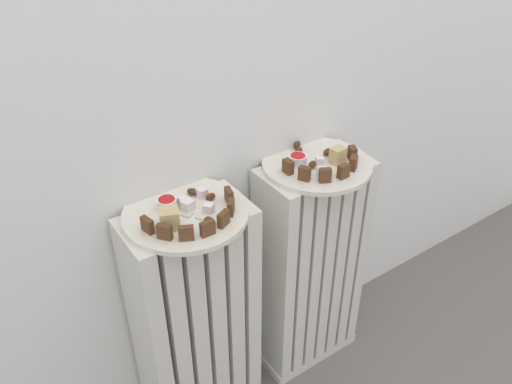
{
  "coord_description": "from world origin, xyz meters",
  "views": [
    {
      "loc": [
        -0.56,
        -0.54,
        1.32
      ],
      "look_at": [
        0.0,
        0.28,
        0.66
      ],
      "focal_mm": 35.92,
      "sensor_mm": 36.0,
      "label": 1
    }
  ],
  "objects_px": {
    "plate_right": "(317,164)",
    "radiator_right": "(309,268)",
    "fork": "(198,218)",
    "jam_bowl_left": "(167,203)",
    "radiator_left": "(196,324)",
    "jam_bowl_right": "(298,159)",
    "plate_left": "(186,213)"
  },
  "relations": [
    {
      "from": "plate_right",
      "to": "jam_bowl_right",
      "type": "distance_m",
      "value": 0.05
    },
    {
      "from": "radiator_right",
      "to": "plate_right",
      "type": "relative_size",
      "value": 2.45
    },
    {
      "from": "radiator_right",
      "to": "fork",
      "type": "relative_size",
      "value": 7.5
    },
    {
      "from": "plate_right",
      "to": "fork",
      "type": "relative_size",
      "value": 3.06
    },
    {
      "from": "radiator_right",
      "to": "jam_bowl_right",
      "type": "xyz_separation_m",
      "value": [
        -0.04,
        0.02,
        0.36
      ]
    },
    {
      "from": "radiator_right",
      "to": "plate_right",
      "type": "distance_m",
      "value": 0.35
    },
    {
      "from": "radiator_left",
      "to": "radiator_right",
      "type": "height_order",
      "value": "same"
    },
    {
      "from": "jam_bowl_right",
      "to": "plate_left",
      "type": "bearing_deg",
      "value": -175.8
    },
    {
      "from": "jam_bowl_right",
      "to": "fork",
      "type": "height_order",
      "value": "jam_bowl_right"
    },
    {
      "from": "fork",
      "to": "radiator_right",
      "type": "bearing_deg",
      "value": 6.13
    },
    {
      "from": "jam_bowl_left",
      "to": "fork",
      "type": "xyz_separation_m",
      "value": [
        0.04,
        -0.07,
        -0.01
      ]
    },
    {
      "from": "fork",
      "to": "plate_left",
      "type": "bearing_deg",
      "value": 104.24
    },
    {
      "from": "plate_right",
      "to": "jam_bowl_left",
      "type": "height_order",
      "value": "jam_bowl_left"
    },
    {
      "from": "radiator_right",
      "to": "jam_bowl_left",
      "type": "xyz_separation_m",
      "value": [
        -0.39,
        0.03,
        0.37
      ]
    },
    {
      "from": "plate_left",
      "to": "jam_bowl_left",
      "type": "height_order",
      "value": "jam_bowl_left"
    },
    {
      "from": "radiator_right",
      "to": "jam_bowl_left",
      "type": "bearing_deg",
      "value": 175.82
    },
    {
      "from": "jam_bowl_left",
      "to": "radiator_right",
      "type": "bearing_deg",
      "value": -4.18
    },
    {
      "from": "radiator_left",
      "to": "radiator_right",
      "type": "distance_m",
      "value": 0.37
    },
    {
      "from": "radiator_left",
      "to": "fork",
      "type": "xyz_separation_m",
      "value": [
        0.01,
        -0.04,
        0.35
      ]
    },
    {
      "from": "plate_right",
      "to": "radiator_left",
      "type": "bearing_deg",
      "value": -180.0
    },
    {
      "from": "fork",
      "to": "plate_right",
      "type": "bearing_deg",
      "value": 6.13
    },
    {
      "from": "radiator_left",
      "to": "jam_bowl_left",
      "type": "bearing_deg",
      "value": 134.4
    },
    {
      "from": "plate_right",
      "to": "radiator_right",
      "type": "bearing_deg",
      "value": 90.0
    },
    {
      "from": "radiator_left",
      "to": "jam_bowl_left",
      "type": "relative_size",
      "value": 15.59
    },
    {
      "from": "jam_bowl_left",
      "to": "radiator_left",
      "type": "bearing_deg",
      "value": -45.6
    },
    {
      "from": "radiator_right",
      "to": "fork",
      "type": "xyz_separation_m",
      "value": [
        -0.36,
        -0.04,
        0.35
      ]
    },
    {
      "from": "plate_right",
      "to": "fork",
      "type": "xyz_separation_m",
      "value": [
        -0.36,
        -0.04,
        0.01
      ]
    },
    {
      "from": "plate_right",
      "to": "jam_bowl_left",
      "type": "relative_size",
      "value": 6.37
    },
    {
      "from": "jam_bowl_right",
      "to": "fork",
      "type": "xyz_separation_m",
      "value": [
        -0.31,
        -0.06,
        -0.01
      ]
    },
    {
      "from": "radiator_left",
      "to": "jam_bowl_right",
      "type": "height_order",
      "value": "jam_bowl_right"
    },
    {
      "from": "plate_right",
      "to": "jam_bowl_right",
      "type": "height_order",
      "value": "jam_bowl_right"
    },
    {
      "from": "radiator_right",
      "to": "radiator_left",
      "type": "bearing_deg",
      "value": -180.0
    }
  ]
}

